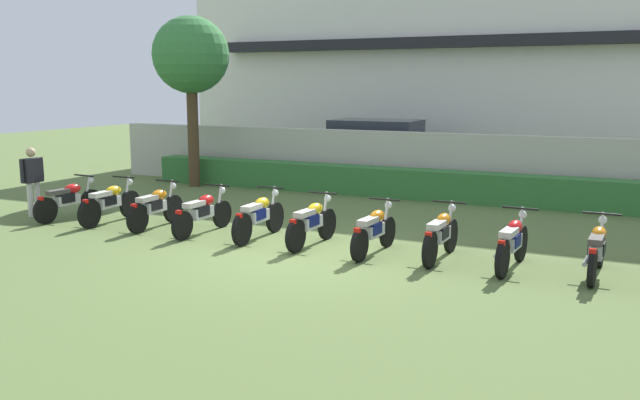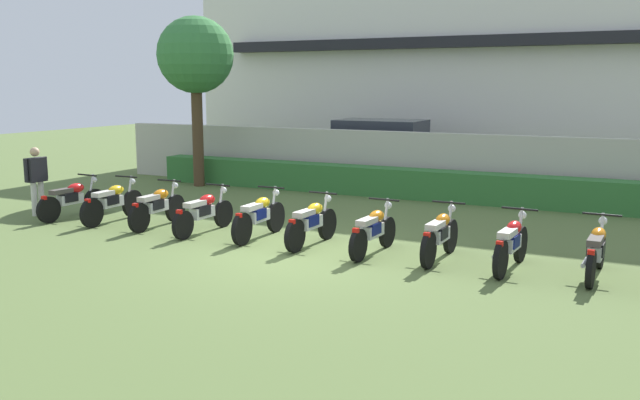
{
  "view_description": "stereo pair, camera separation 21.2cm",
  "coord_description": "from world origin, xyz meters",
  "px_view_note": "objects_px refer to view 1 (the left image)",
  "views": [
    {
      "loc": [
        5.46,
        -10.47,
        3.01
      ],
      "look_at": [
        0.0,
        1.04,
        0.83
      ],
      "focal_mm": 38.16,
      "sensor_mm": 36.0,
      "label": 1
    },
    {
      "loc": [
        5.65,
        -10.37,
        3.01
      ],
      "look_at": [
        0.0,
        1.04,
        0.83
      ],
      "focal_mm": 38.16,
      "sensor_mm": 36.0,
      "label": 2
    }
  ],
  "objects_px": {
    "parked_car": "(380,150)",
    "motorcycle_in_row_7": "(441,234)",
    "motorcycle_in_row_9": "(597,249)",
    "motorcycle_in_row_1": "(110,202)",
    "motorcycle_in_row_6": "(374,230)",
    "motorcycle_in_row_8": "(512,242)",
    "motorcycle_in_row_0": "(68,200)",
    "motorcycle_in_row_3": "(202,212)",
    "motorcycle_in_row_2": "(155,207)",
    "motorcycle_in_row_4": "(259,216)",
    "motorcycle_in_row_5": "(312,222)",
    "inspector_person": "(32,176)",
    "tree_near_inspector": "(191,57)"
  },
  "relations": [
    {
      "from": "parked_car",
      "to": "motorcycle_in_row_7",
      "type": "relative_size",
      "value": 2.47
    },
    {
      "from": "motorcycle_in_row_7",
      "to": "motorcycle_in_row_9",
      "type": "distance_m",
      "value": 2.5
    },
    {
      "from": "motorcycle_in_row_9",
      "to": "motorcycle_in_row_1",
      "type": "bearing_deg",
      "value": 92.1
    },
    {
      "from": "motorcycle_in_row_6",
      "to": "motorcycle_in_row_8",
      "type": "xyz_separation_m",
      "value": [
        2.41,
        0.01,
        0.01
      ]
    },
    {
      "from": "parked_car",
      "to": "motorcycle_in_row_6",
      "type": "bearing_deg",
      "value": -70.3
    },
    {
      "from": "parked_car",
      "to": "motorcycle_in_row_0",
      "type": "xyz_separation_m",
      "value": [
        -4.08,
        -9.04,
        -0.49
      ]
    },
    {
      "from": "parked_car",
      "to": "motorcycle_in_row_3",
      "type": "relative_size",
      "value": 2.35
    },
    {
      "from": "motorcycle_in_row_2",
      "to": "motorcycle_in_row_4",
      "type": "bearing_deg",
      "value": -90.62
    },
    {
      "from": "motorcycle_in_row_4",
      "to": "motorcycle_in_row_6",
      "type": "height_order",
      "value": "motorcycle_in_row_4"
    },
    {
      "from": "motorcycle_in_row_6",
      "to": "motorcycle_in_row_5",
      "type": "bearing_deg",
      "value": 89.12
    },
    {
      "from": "parked_car",
      "to": "motorcycle_in_row_9",
      "type": "bearing_deg",
      "value": -52.17
    },
    {
      "from": "parked_car",
      "to": "motorcycle_in_row_5",
      "type": "relative_size",
      "value": 2.47
    },
    {
      "from": "motorcycle_in_row_2",
      "to": "motorcycle_in_row_3",
      "type": "height_order",
      "value": "motorcycle_in_row_2"
    },
    {
      "from": "motorcycle_in_row_1",
      "to": "motorcycle_in_row_4",
      "type": "height_order",
      "value": "same"
    },
    {
      "from": "motorcycle_in_row_4",
      "to": "inspector_person",
      "type": "relative_size",
      "value": 1.22
    },
    {
      "from": "motorcycle_in_row_2",
      "to": "motorcycle_in_row_7",
      "type": "distance_m",
      "value": 6.16
    },
    {
      "from": "tree_near_inspector",
      "to": "motorcycle_in_row_8",
      "type": "distance_m",
      "value": 11.96
    },
    {
      "from": "motorcycle_in_row_2",
      "to": "motorcycle_in_row_6",
      "type": "height_order",
      "value": "motorcycle_in_row_2"
    },
    {
      "from": "motorcycle_in_row_5",
      "to": "motorcycle_in_row_8",
      "type": "distance_m",
      "value": 3.69
    },
    {
      "from": "motorcycle_in_row_0",
      "to": "motorcycle_in_row_3",
      "type": "bearing_deg",
      "value": -85.5
    },
    {
      "from": "motorcycle_in_row_6",
      "to": "motorcycle_in_row_8",
      "type": "relative_size",
      "value": 0.98
    },
    {
      "from": "motorcycle_in_row_3",
      "to": "motorcycle_in_row_4",
      "type": "distance_m",
      "value": 1.27
    },
    {
      "from": "motorcycle_in_row_4",
      "to": "motorcycle_in_row_9",
      "type": "xyz_separation_m",
      "value": [
        6.16,
        -0.02,
        -0.01
      ]
    },
    {
      "from": "motorcycle_in_row_6",
      "to": "motorcycle_in_row_0",
      "type": "bearing_deg",
      "value": 92.7
    },
    {
      "from": "motorcycle_in_row_1",
      "to": "motorcycle_in_row_7",
      "type": "bearing_deg",
      "value": -91.4
    },
    {
      "from": "motorcycle_in_row_1",
      "to": "motorcycle_in_row_6",
      "type": "height_order",
      "value": "motorcycle_in_row_1"
    },
    {
      "from": "motorcycle_in_row_0",
      "to": "motorcycle_in_row_6",
      "type": "relative_size",
      "value": 1.04
    },
    {
      "from": "motorcycle_in_row_8",
      "to": "motorcycle_in_row_9",
      "type": "distance_m",
      "value": 1.29
    },
    {
      "from": "motorcycle_in_row_0",
      "to": "motorcycle_in_row_4",
      "type": "distance_m",
      "value": 4.88
    },
    {
      "from": "inspector_person",
      "to": "tree_near_inspector",
      "type": "bearing_deg",
      "value": 83.85
    },
    {
      "from": "motorcycle_in_row_4",
      "to": "motorcycle_in_row_7",
      "type": "xyz_separation_m",
      "value": [
        3.66,
        -0.06,
        -0.0
      ]
    },
    {
      "from": "motorcycle_in_row_2",
      "to": "inspector_person",
      "type": "relative_size",
      "value": 1.16
    },
    {
      "from": "parked_car",
      "to": "motorcycle_in_row_4",
      "type": "height_order",
      "value": "parked_car"
    },
    {
      "from": "motorcycle_in_row_4",
      "to": "motorcycle_in_row_9",
      "type": "height_order",
      "value": "motorcycle_in_row_4"
    },
    {
      "from": "motorcycle_in_row_8",
      "to": "motorcycle_in_row_6",
      "type": "bearing_deg",
      "value": 94.32
    },
    {
      "from": "motorcycle_in_row_4",
      "to": "motorcycle_in_row_5",
      "type": "relative_size",
      "value": 1.06
    },
    {
      "from": "motorcycle_in_row_5",
      "to": "inspector_person",
      "type": "bearing_deg",
      "value": 93.91
    },
    {
      "from": "motorcycle_in_row_4",
      "to": "parked_car",
      "type": "bearing_deg",
      "value": 4.26
    },
    {
      "from": "tree_near_inspector",
      "to": "motorcycle_in_row_5",
      "type": "bearing_deg",
      "value": -39.27
    },
    {
      "from": "motorcycle_in_row_8",
      "to": "tree_near_inspector",
      "type": "bearing_deg",
      "value": 66.12
    },
    {
      "from": "tree_near_inspector",
      "to": "motorcycle_in_row_7",
      "type": "bearing_deg",
      "value": -30.52
    },
    {
      "from": "parked_car",
      "to": "motorcycle_in_row_0",
      "type": "relative_size",
      "value": 2.41
    },
    {
      "from": "tree_near_inspector",
      "to": "motorcycle_in_row_7",
      "type": "xyz_separation_m",
      "value": [
        8.94,
        -5.27,
        -3.32
      ]
    },
    {
      "from": "motorcycle_in_row_0",
      "to": "motorcycle_in_row_5",
      "type": "xyz_separation_m",
      "value": [
        6.07,
        0.04,
        0.01
      ]
    },
    {
      "from": "motorcycle_in_row_0",
      "to": "motorcycle_in_row_5",
      "type": "bearing_deg",
      "value": -85.8
    },
    {
      "from": "motorcycle_in_row_3",
      "to": "motorcycle_in_row_5",
      "type": "xyz_separation_m",
      "value": [
        2.47,
        -0.0,
        0.01
      ]
    },
    {
      "from": "parked_car",
      "to": "motorcycle_in_row_8",
      "type": "distance_m",
      "value": 10.71
    },
    {
      "from": "parked_car",
      "to": "inspector_person",
      "type": "xyz_separation_m",
      "value": [
        -5.07,
        -9.11,
        -0.01
      ]
    },
    {
      "from": "tree_near_inspector",
      "to": "motorcycle_in_row_7",
      "type": "distance_m",
      "value": 10.9
    },
    {
      "from": "motorcycle_in_row_1",
      "to": "motorcycle_in_row_4",
      "type": "distance_m",
      "value": 3.73
    }
  ]
}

